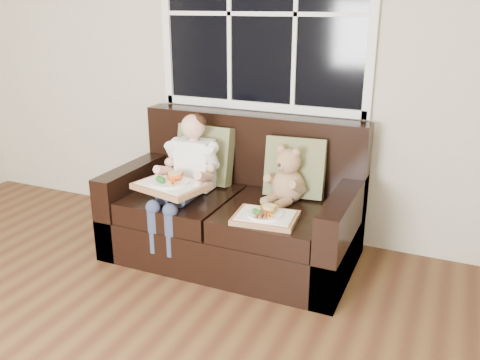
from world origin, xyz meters
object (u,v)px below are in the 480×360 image
at_px(child, 188,168).
at_px(tray_right, 266,216).
at_px(loveseat, 236,213).
at_px(tray_left, 171,184).
at_px(teddy_bear, 288,179).

relative_size(child, tray_right, 2.05).
height_order(loveseat, tray_right, loveseat).
bearing_deg(tray_left, tray_right, 10.83).
relative_size(child, tray_left, 1.65).
bearing_deg(teddy_bear, tray_right, -75.68).
bearing_deg(child, tray_left, -98.19).
height_order(child, tray_right, child).
bearing_deg(teddy_bear, loveseat, -158.77).
bearing_deg(child, loveseat, 20.88).
xyz_separation_m(teddy_bear, tray_left, (-0.71, -0.33, -0.03)).
bearing_deg(tray_left, teddy_bear, 38.36).
bearing_deg(tray_right, child, 156.21).
bearing_deg(loveseat, child, -159.12).
xyz_separation_m(loveseat, tray_right, (0.35, -0.33, 0.17)).
distance_m(loveseat, teddy_bear, 0.48).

